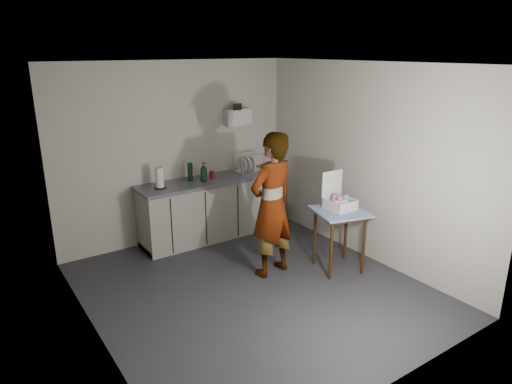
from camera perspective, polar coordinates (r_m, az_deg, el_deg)
ground at (r=5.58m, az=-0.27°, el=-12.02°), size 4.00×4.00×0.00m
wall_back at (r=6.75m, az=-9.85°, el=4.87°), size 3.60×0.02×2.60m
wall_right at (r=6.21m, az=13.54°, el=3.54°), size 0.02×4.00×2.60m
wall_left at (r=4.37m, az=-20.14°, el=-2.98°), size 0.02×4.00×2.60m
ceiling at (r=4.85m, az=-0.31°, el=15.70°), size 3.60×4.00×0.01m
kitchen_counter at (r=6.91m, az=-5.45°, el=-2.18°), size 2.24×0.62×0.91m
wall_shelf at (r=7.07m, az=-2.35°, el=9.37°), size 0.42×0.18×0.37m
side_table at (r=5.86m, az=10.46°, el=-3.23°), size 0.77×0.77×0.80m
standing_man at (r=5.60m, az=1.99°, el=-1.65°), size 0.73×0.54×1.82m
soap_bottle at (r=6.61m, az=-6.55°, el=2.51°), size 0.14×0.15×0.28m
soda_can at (r=6.74m, az=-5.53°, el=2.17°), size 0.07×0.07×0.12m
dark_bottle at (r=6.67m, az=-8.24°, el=2.51°), size 0.08×0.08×0.26m
paper_towel at (r=6.37m, az=-11.96°, el=1.67°), size 0.16×0.16×0.29m
dish_rack at (r=7.11m, az=-1.05°, el=3.10°), size 0.42×0.31×0.29m
bakery_box at (r=5.87m, az=10.33°, el=-1.08°), size 0.34×0.35×0.46m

